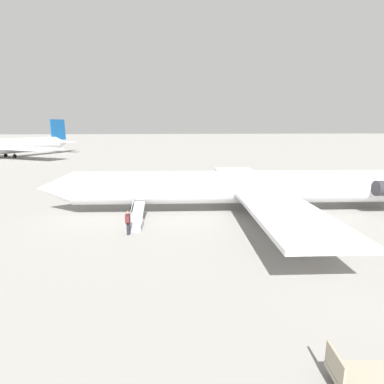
# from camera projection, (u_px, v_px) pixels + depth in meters

# --- Properties ---
(ground_plane) EXTENTS (600.00, 600.00, 0.00)m
(ground_plane) POSITION_uv_depth(u_px,v_px,m) (240.00, 211.00, 27.27)
(ground_plane) COLOR gray
(airplane_main) EXTENTS (36.70, 28.05, 7.61)m
(airplane_main) POSITION_uv_depth(u_px,v_px,m) (253.00, 187.00, 26.83)
(airplane_main) COLOR silver
(airplane_main) RESTS_ON ground
(boarding_stairs) EXTENTS (1.28, 4.08, 1.83)m
(boarding_stairs) POSITION_uv_depth(u_px,v_px,m) (136.00, 222.00, 22.96)
(boarding_stairs) COLOR #99999E
(boarding_stairs) RESTS_ON ground
(passenger) EXTENTS (0.36, 0.55, 1.74)m
(passenger) POSITION_uv_depth(u_px,v_px,m) (128.00, 221.00, 21.10)
(passenger) COLOR #23232D
(passenger) RESTS_ON ground
(luggage_cart) EXTENTS (2.31, 1.34, 1.22)m
(luggage_cart) POSITION_uv_depth(u_px,v_px,m) (366.00, 376.00, 8.67)
(luggage_cart) COLOR #9E937F
(luggage_cart) RESTS_ON ground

